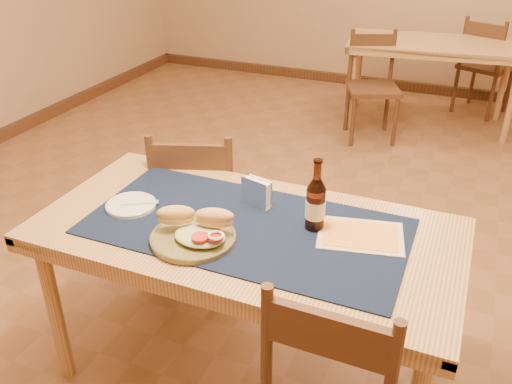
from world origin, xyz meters
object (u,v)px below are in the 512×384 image
at_px(main_table, 246,245).
at_px(chair_main_far, 198,205).
at_px(napkin_holder, 257,193).
at_px(sandwich_plate, 195,232).
at_px(beer_bottle, 316,203).
at_px(back_table, 434,51).

relative_size(main_table, chair_main_far, 1.76).
bearing_deg(napkin_holder, sandwich_plate, -108.01).
height_order(main_table, beer_bottle, beer_bottle).
distance_m(main_table, napkin_holder, 0.22).
bearing_deg(back_table, beer_bottle, -91.28).
distance_m(chair_main_far, napkin_holder, 0.66).
relative_size(main_table, sandwich_plate, 5.13).
bearing_deg(sandwich_plate, napkin_holder, 71.99).
height_order(back_table, chair_main_far, chair_main_far).
bearing_deg(main_table, beer_bottle, 19.90).
bearing_deg(sandwich_plate, chair_main_far, 118.70).
xyz_separation_m(back_table, napkin_holder, (-0.34, -3.19, 0.14)).
distance_m(main_table, back_table, 3.36).
distance_m(back_table, chair_main_far, 2.97).
distance_m(main_table, beer_bottle, 0.32).
height_order(sandwich_plate, napkin_holder, sandwich_plate).
relative_size(main_table, napkin_holder, 11.51).
xyz_separation_m(main_table, napkin_holder, (-0.02, 0.16, 0.14)).
xyz_separation_m(chair_main_far, beer_bottle, (0.73, -0.41, 0.39)).
bearing_deg(chair_main_far, back_table, 74.31).
height_order(back_table, sandwich_plate, sandwich_plate).
xyz_separation_m(back_table, sandwich_plate, (-0.44, -3.51, 0.12)).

